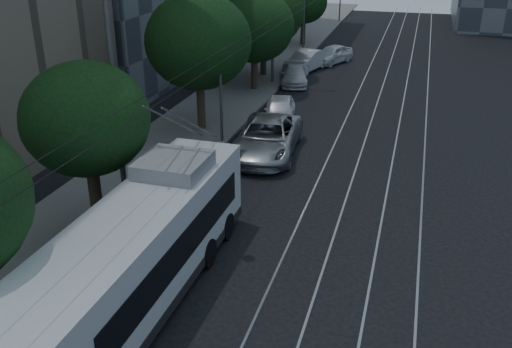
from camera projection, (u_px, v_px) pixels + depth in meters
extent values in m
plane|color=black|center=(273.00, 260.00, 19.12)|extent=(120.00, 120.00, 0.00)
cube|color=slate|center=(240.00, 88.00, 38.56)|extent=(5.00, 90.00, 0.15)
cube|color=#95959D|center=(355.00, 98.00, 36.60)|extent=(0.08, 90.00, 0.02)
cube|color=#95959D|center=(378.00, 100.00, 36.24)|extent=(0.08, 90.00, 0.02)
cube|color=#95959D|center=(403.00, 102.00, 35.84)|extent=(0.08, 90.00, 0.02)
cube|color=#95959D|center=(427.00, 104.00, 35.47)|extent=(0.08, 90.00, 0.02)
cylinder|color=black|center=(295.00, 6.00, 35.39)|extent=(0.02, 90.00, 0.02)
cylinder|color=black|center=(306.00, 7.00, 35.21)|extent=(0.02, 90.00, 0.02)
cylinder|color=#505053|center=(221.00, 86.00, 28.03)|extent=(0.14, 0.14, 6.00)
cylinder|color=#505053|center=(304.00, 23.00, 45.59)|extent=(0.14, 0.14, 6.00)
cube|color=silver|center=(136.00, 255.00, 16.20)|extent=(2.60, 11.63, 2.76)
cube|color=black|center=(139.00, 291.00, 16.70)|extent=(2.64, 11.67, 0.34)
cube|color=black|center=(143.00, 243.00, 16.58)|extent=(2.63, 9.22, 1.02)
cube|color=black|center=(207.00, 171.00, 21.18)|extent=(1.97, 0.10, 0.97)
cube|color=gray|center=(174.00, 165.00, 18.09)|extent=(2.09, 2.15, 0.48)
cylinder|color=#505053|center=(176.00, 122.00, 18.63)|extent=(0.06, 4.38, 2.46)
cylinder|color=#505053|center=(193.00, 124.00, 18.48)|extent=(0.06, 4.38, 2.46)
cylinder|color=black|center=(142.00, 243.00, 19.24)|extent=(0.29, 0.97, 0.97)
cylinder|color=black|center=(208.00, 253.00, 18.64)|extent=(0.29, 0.97, 0.97)
cylinder|color=black|center=(165.00, 217.00, 20.87)|extent=(0.29, 0.97, 0.97)
cylinder|color=black|center=(226.00, 226.00, 20.27)|extent=(0.29, 0.97, 0.97)
imported|color=#A2A5A9|center=(267.00, 137.00, 27.55)|extent=(3.30, 6.35, 1.71)
imported|color=silver|center=(280.00, 110.00, 31.94)|extent=(2.51, 4.48, 1.44)
imported|color=silver|center=(295.00, 75.00, 39.69)|extent=(2.64, 4.61, 1.26)
imported|color=silver|center=(306.00, 61.00, 43.13)|extent=(2.84, 4.93, 1.54)
imported|color=white|center=(332.00, 54.00, 45.44)|extent=(3.27, 4.55, 1.44)
cylinder|color=#2F231A|center=(96.00, 199.00, 20.21)|extent=(0.44, 0.44, 2.77)
ellipsoid|color=black|center=(86.00, 119.00, 18.99)|extent=(4.30, 4.30, 3.87)
cylinder|color=#2F231A|center=(201.00, 106.00, 30.48)|extent=(0.44, 0.44, 2.75)
ellipsoid|color=black|center=(198.00, 41.00, 29.09)|extent=(5.48, 5.48, 4.93)
cylinder|color=#2F231A|center=(254.00, 74.00, 37.89)|extent=(0.44, 0.44, 2.31)
ellipsoid|color=black|center=(254.00, 26.00, 36.64)|extent=(5.15, 5.15, 4.64)
cylinder|color=#2F231A|center=(263.00, 59.00, 41.45)|extent=(0.44, 0.44, 2.52)
ellipsoid|color=black|center=(264.00, 11.00, 40.07)|extent=(5.75, 5.75, 5.17)
cylinder|color=#2F231A|center=(303.00, 33.00, 51.66)|extent=(0.44, 0.44, 2.33)
ellipsoid|color=black|center=(304.00, 2.00, 50.55)|extent=(4.16, 4.16, 3.74)
cylinder|color=#505053|center=(114.00, 87.00, 19.18)|extent=(0.20, 0.20, 10.61)
cylinder|color=#505053|center=(273.00, 16.00, 38.13)|extent=(0.20, 0.20, 9.27)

